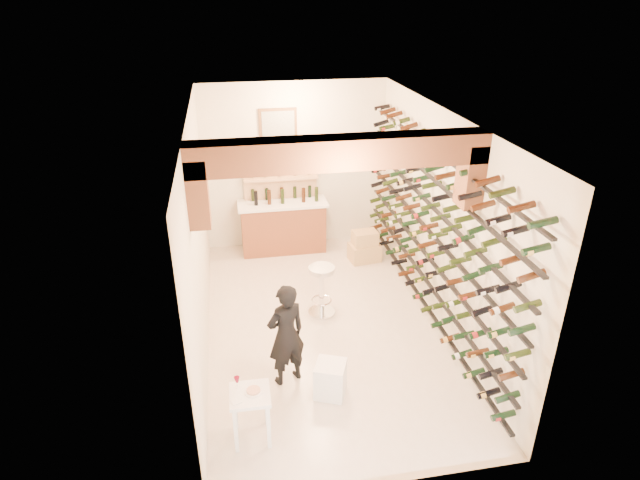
{
  "coord_description": "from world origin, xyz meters",
  "views": [
    {
      "loc": [
        -1.28,
        -6.73,
        4.73
      ],
      "look_at": [
        0.0,
        0.3,
        1.3
      ],
      "focal_mm": 29.77,
      "sensor_mm": 36.0,
      "label": 1
    }
  ],
  "objects_px": {
    "wine_rack": "(426,225)",
    "chrome_barstool": "(322,287)",
    "white_stool": "(330,379)",
    "back_counter": "(283,225)",
    "tasting_table": "(250,401)",
    "crate_lower": "(364,252)",
    "person": "(286,335)"
  },
  "relations": [
    {
      "from": "wine_rack",
      "to": "chrome_barstool",
      "type": "relative_size",
      "value": 6.85
    },
    {
      "from": "white_stool",
      "to": "chrome_barstool",
      "type": "relative_size",
      "value": 0.55
    },
    {
      "from": "wine_rack",
      "to": "back_counter",
      "type": "distance_m",
      "value": 3.38
    },
    {
      "from": "back_counter",
      "to": "chrome_barstool",
      "type": "height_order",
      "value": "back_counter"
    },
    {
      "from": "tasting_table",
      "to": "crate_lower",
      "type": "bearing_deg",
      "value": 60.61
    },
    {
      "from": "wine_rack",
      "to": "tasting_table",
      "type": "xyz_separation_m",
      "value": [
        -2.76,
        -2.1,
        -1.01
      ]
    },
    {
      "from": "wine_rack",
      "to": "white_stool",
      "type": "height_order",
      "value": "wine_rack"
    },
    {
      "from": "white_stool",
      "to": "chrome_barstool",
      "type": "bearing_deg",
      "value": 82.96
    },
    {
      "from": "back_counter",
      "to": "crate_lower",
      "type": "bearing_deg",
      "value": -25.82
    },
    {
      "from": "back_counter",
      "to": "crate_lower",
      "type": "xyz_separation_m",
      "value": [
        1.46,
        -0.7,
        -0.37
      ]
    },
    {
      "from": "person",
      "to": "white_stool",
      "type": "bearing_deg",
      "value": 121.95
    },
    {
      "from": "white_stool",
      "to": "chrome_barstool",
      "type": "height_order",
      "value": "chrome_barstool"
    },
    {
      "from": "chrome_barstool",
      "to": "crate_lower",
      "type": "bearing_deg",
      "value": 55.47
    },
    {
      "from": "wine_rack",
      "to": "back_counter",
      "type": "bearing_deg",
      "value": 124.66
    },
    {
      "from": "white_stool",
      "to": "crate_lower",
      "type": "relative_size",
      "value": 0.83
    },
    {
      "from": "white_stool",
      "to": "person",
      "type": "relative_size",
      "value": 0.32
    },
    {
      "from": "wine_rack",
      "to": "person",
      "type": "height_order",
      "value": "wine_rack"
    },
    {
      "from": "crate_lower",
      "to": "wine_rack",
      "type": "bearing_deg",
      "value": -79.07
    },
    {
      "from": "back_counter",
      "to": "person",
      "type": "relative_size",
      "value": 1.18
    },
    {
      "from": "white_stool",
      "to": "chrome_barstool",
      "type": "distance_m",
      "value": 1.88
    },
    {
      "from": "wine_rack",
      "to": "white_stool",
      "type": "bearing_deg",
      "value": -138.29
    },
    {
      "from": "wine_rack",
      "to": "chrome_barstool",
      "type": "xyz_separation_m",
      "value": [
        -1.5,
        0.3,
        -1.07
      ]
    },
    {
      "from": "chrome_barstool",
      "to": "crate_lower",
      "type": "distance_m",
      "value": 2.02
    },
    {
      "from": "wine_rack",
      "to": "crate_lower",
      "type": "distance_m",
      "value": 2.41
    },
    {
      "from": "back_counter",
      "to": "white_stool",
      "type": "xyz_separation_m",
      "value": [
        0.1,
        -4.19,
        -0.3
      ]
    },
    {
      "from": "wine_rack",
      "to": "tasting_table",
      "type": "distance_m",
      "value": 3.61
    },
    {
      "from": "tasting_table",
      "to": "chrome_barstool",
      "type": "height_order",
      "value": "chrome_barstool"
    },
    {
      "from": "wine_rack",
      "to": "tasting_table",
      "type": "bearing_deg",
      "value": -142.77
    },
    {
      "from": "back_counter",
      "to": "chrome_barstool",
      "type": "bearing_deg",
      "value": -82.07
    },
    {
      "from": "tasting_table",
      "to": "crate_lower",
      "type": "distance_m",
      "value": 4.71
    },
    {
      "from": "wine_rack",
      "to": "person",
      "type": "xyz_separation_m",
      "value": [
        -2.24,
        -1.18,
        -0.83
      ]
    },
    {
      "from": "wine_rack",
      "to": "white_stool",
      "type": "distance_m",
      "value": 2.67
    }
  ]
}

